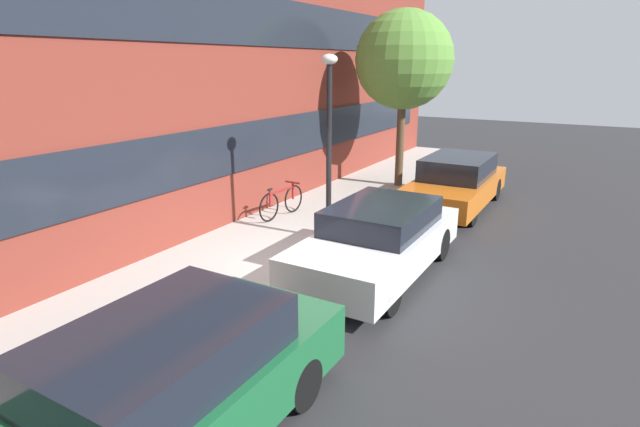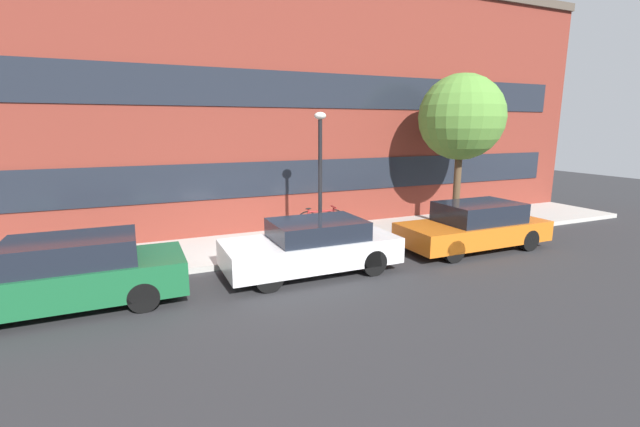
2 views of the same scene
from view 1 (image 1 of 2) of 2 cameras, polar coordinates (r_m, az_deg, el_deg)
name	(u,v)px [view 1 (image 1 of 2)]	position (r m, az deg, el deg)	size (l,w,h in m)	color
ground_plane	(308,275)	(9.12, -1.38, -7.08)	(56.00, 56.00, 0.00)	#2B2B2D
sidewalk_strip	(244,257)	(9.87, -8.64, -4.89)	(28.00, 2.91, 0.15)	#B2AFA8
rowhouse_facade	(155,35)	(10.50, -18.30, 18.83)	(28.00, 1.02, 8.40)	maroon
parked_car_green	(157,398)	(5.21, -18.15, -19.36)	(4.44, 1.72, 1.40)	#195B33
parked_car_white	(378,240)	(9.03, 6.69, -2.97)	(4.18, 1.76, 1.29)	silver
parked_car_orange	(456,183)	(13.65, 15.25, 3.43)	(4.38, 1.75, 1.35)	#D16619
fire_hydrant	(109,344)	(6.58, -23.02, -13.54)	(0.54, 0.30, 0.74)	gold
bicycle	(282,201)	(11.94, -4.40, 1.44)	(1.61, 0.44, 0.78)	black
street_tree	(404,60)	(14.90, 9.57, 16.88)	(2.77, 2.77, 5.01)	brown
lamp_post	(329,125)	(10.02, 1.04, 10.03)	(0.32, 0.32, 3.72)	black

